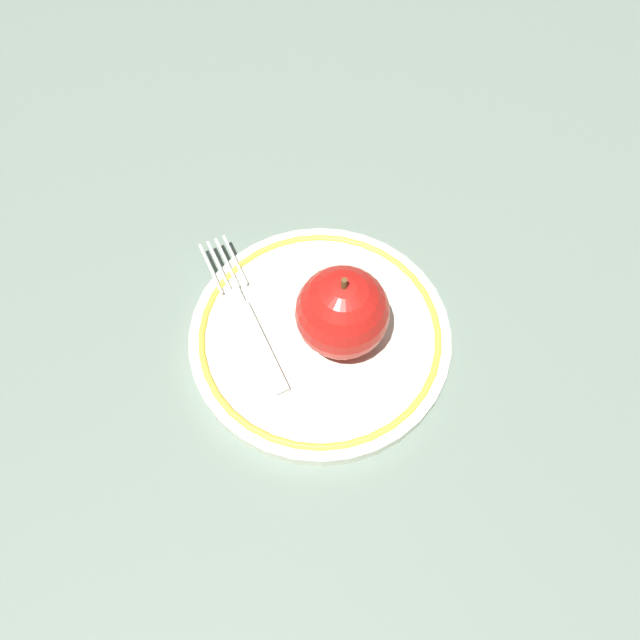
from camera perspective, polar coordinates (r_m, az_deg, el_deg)
ground_plane at (r=0.56m, az=1.88°, el=-2.16°), size 2.00×2.00×0.00m
plate at (r=0.55m, az=-0.00°, el=-1.42°), size 0.23×0.23×0.02m
apple_red_whole at (r=0.51m, az=2.19°, el=0.94°), size 0.08×0.08×0.09m
fork at (r=0.55m, az=-6.70°, el=0.42°), size 0.05×0.17×0.00m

